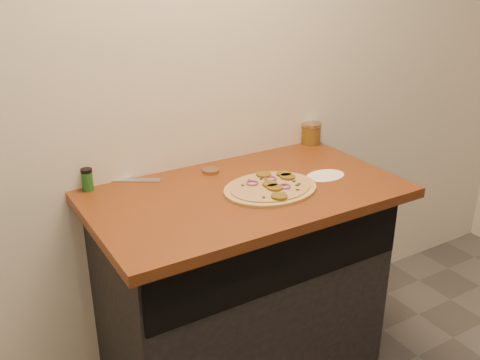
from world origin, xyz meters
TOP-DOWN VIEW (x-y plane):
  - cabinet at (0.00, 1.45)m, footprint 1.10×0.60m
  - countertop at (0.00, 1.42)m, footprint 1.20×0.70m
  - pizza at (0.08, 1.36)m, footprint 0.38×0.38m
  - chefs_knife at (-0.40, 1.76)m, footprint 0.27×0.19m
  - mason_jar_lid at (-0.03, 1.64)m, footprint 0.08×0.08m
  - salsa_jar at (0.55, 1.72)m, footprint 0.09×0.09m
  - spice_shaker at (-0.52, 1.72)m, footprint 0.04×0.04m
  - flour_spill at (0.35, 1.37)m, footprint 0.17×0.17m

SIDE VIEW (x-z plane):
  - cabinet at x=0.00m, z-range 0.00..0.86m
  - countertop at x=0.00m, z-range 0.86..0.90m
  - flour_spill at x=0.35m, z-range 0.90..0.90m
  - chefs_knife at x=-0.40m, z-range 0.90..0.91m
  - mason_jar_lid at x=-0.03m, z-range 0.90..0.92m
  - pizza at x=0.08m, z-range 0.90..0.92m
  - spice_shaker at x=-0.52m, z-range 0.90..0.99m
  - salsa_jar at x=0.55m, z-range 0.90..1.00m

